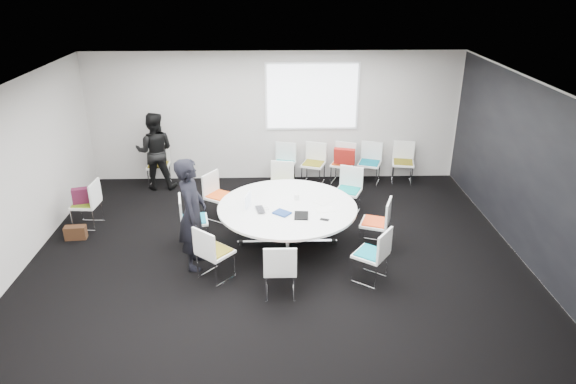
{
  "coord_description": "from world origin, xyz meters",
  "views": [
    {
      "loc": [
        -0.02,
        -7.26,
        4.39
      ],
      "look_at": [
        0.2,
        0.4,
        1.0
      ],
      "focal_mm": 32.0,
      "sensor_mm": 36.0,
      "label": 1
    }
  ],
  "objects_px": {
    "laptop": "(263,209)",
    "chair_back_a": "(284,172)",
    "chair_back_b": "(313,171)",
    "chair_ring_b": "(348,199)",
    "cup": "(297,197)",
    "chair_back_d": "(369,171)",
    "person_main": "(192,214)",
    "chair_spare_left": "(88,213)",
    "chair_ring_a": "(375,232)",
    "maroon_bag": "(84,195)",
    "conference_table": "(287,216)",
    "chair_ring_h": "(371,264)",
    "chair_back_c": "(342,171)",
    "chair_ring_e": "(194,229)",
    "person_back": "(155,151)",
    "chair_ring_g": "(280,278)",
    "chair_ring_c": "(281,193)",
    "chair_person_back": "(159,173)",
    "brown_bag": "(76,233)",
    "chair_ring_d": "(220,205)",
    "chair_back_e": "(402,170)",
    "chair_ring_f": "(215,262)"
  },
  "relations": [
    {
      "from": "laptop",
      "to": "chair_back_a",
      "type": "bearing_deg",
      "value": -19.67
    },
    {
      "from": "chair_back_a",
      "to": "chair_back_b",
      "type": "distance_m",
      "value": 0.65
    },
    {
      "from": "chair_ring_b",
      "to": "cup",
      "type": "bearing_deg",
      "value": 66.9
    },
    {
      "from": "chair_back_d",
      "to": "person_main",
      "type": "relative_size",
      "value": 0.49
    },
    {
      "from": "chair_spare_left",
      "to": "chair_back_a",
      "type": "bearing_deg",
      "value": -57.59
    },
    {
      "from": "chair_ring_a",
      "to": "chair_ring_b",
      "type": "bearing_deg",
      "value": 31.92
    },
    {
      "from": "chair_back_a",
      "to": "maroon_bag",
      "type": "xyz_separation_m",
      "value": [
        -3.63,
        -1.93,
        0.34
      ]
    },
    {
      "from": "conference_table",
      "to": "chair_ring_h",
      "type": "xyz_separation_m",
      "value": [
        1.22,
        -1.12,
        -0.28
      ]
    },
    {
      "from": "chair_back_c",
      "to": "cup",
      "type": "bearing_deg",
      "value": 87.92
    },
    {
      "from": "chair_ring_e",
      "to": "maroon_bag",
      "type": "xyz_separation_m",
      "value": [
        -2.04,
        0.7,
        0.34
      ]
    },
    {
      "from": "person_back",
      "to": "chair_back_d",
      "type": "bearing_deg",
      "value": 179.8
    },
    {
      "from": "laptop",
      "to": "cup",
      "type": "xyz_separation_m",
      "value": [
        0.57,
        0.4,
        0.03
      ]
    },
    {
      "from": "laptop",
      "to": "chair_ring_g",
      "type": "bearing_deg",
      "value": 179.47
    },
    {
      "from": "chair_ring_b",
      "to": "cup",
      "type": "height_order",
      "value": "chair_ring_b"
    },
    {
      "from": "chair_back_b",
      "to": "laptop",
      "type": "distance_m",
      "value": 3.07
    },
    {
      "from": "chair_back_b",
      "to": "person_main",
      "type": "xyz_separation_m",
      "value": [
        -2.12,
        -3.32,
        0.63
      ]
    },
    {
      "from": "chair_back_b",
      "to": "chair_spare_left",
      "type": "xyz_separation_m",
      "value": [
        -4.26,
        -1.93,
        0.0
      ]
    },
    {
      "from": "chair_ring_c",
      "to": "chair_person_back",
      "type": "relative_size",
      "value": 1.0
    },
    {
      "from": "chair_ring_b",
      "to": "chair_back_b",
      "type": "xyz_separation_m",
      "value": [
        -0.56,
        1.47,
        0.0
      ]
    },
    {
      "from": "cup",
      "to": "maroon_bag",
      "type": "relative_size",
      "value": 0.22
    },
    {
      "from": "laptop",
      "to": "brown_bag",
      "type": "distance_m",
      "value": 3.38
    },
    {
      "from": "chair_ring_b",
      "to": "chair_back_d",
      "type": "bearing_deg",
      "value": -90.72
    },
    {
      "from": "chair_spare_left",
      "to": "person_main",
      "type": "xyz_separation_m",
      "value": [
        2.14,
        -1.39,
        0.63
      ]
    },
    {
      "from": "chair_back_d",
      "to": "cup",
      "type": "relative_size",
      "value": 9.78
    },
    {
      "from": "chair_spare_left",
      "to": "maroon_bag",
      "type": "bearing_deg",
      "value": 90.0
    },
    {
      "from": "conference_table",
      "to": "chair_ring_a",
      "type": "distance_m",
      "value": 1.5
    },
    {
      "from": "chair_ring_a",
      "to": "chair_spare_left",
      "type": "relative_size",
      "value": 1.0
    },
    {
      "from": "chair_back_a",
      "to": "chair_spare_left",
      "type": "relative_size",
      "value": 1.0
    },
    {
      "from": "person_main",
      "to": "laptop",
      "type": "xyz_separation_m",
      "value": [
        1.07,
        0.46,
        -0.16
      ]
    },
    {
      "from": "chair_ring_e",
      "to": "chair_spare_left",
      "type": "bearing_deg",
      "value": -119.76
    },
    {
      "from": "laptop",
      "to": "brown_bag",
      "type": "bearing_deg",
      "value": 70.49
    },
    {
      "from": "chair_ring_d",
      "to": "chair_spare_left",
      "type": "height_order",
      "value": "same"
    },
    {
      "from": "chair_ring_d",
      "to": "cup",
      "type": "distance_m",
      "value": 1.69
    },
    {
      "from": "chair_ring_h",
      "to": "chair_back_e",
      "type": "distance_m",
      "value": 4.09
    },
    {
      "from": "chair_spare_left",
      "to": "maroon_bag",
      "type": "relative_size",
      "value": 2.2
    },
    {
      "from": "chair_ring_c",
      "to": "maroon_bag",
      "type": "bearing_deg",
      "value": 22.9
    },
    {
      "from": "chair_back_d",
      "to": "maroon_bag",
      "type": "bearing_deg",
      "value": 39.21
    },
    {
      "from": "chair_back_b",
      "to": "chair_person_back",
      "type": "xyz_separation_m",
      "value": [
        -3.36,
        0.02,
        0.0
      ]
    },
    {
      "from": "chair_ring_c",
      "to": "chair_ring_g",
      "type": "relative_size",
      "value": 1.0
    },
    {
      "from": "maroon_bag",
      "to": "chair_back_c",
      "type": "bearing_deg",
      "value": 21.36
    },
    {
      "from": "conference_table",
      "to": "chair_spare_left",
      "type": "distance_m",
      "value": 3.71
    },
    {
      "from": "person_main",
      "to": "cup",
      "type": "distance_m",
      "value": 1.86
    },
    {
      "from": "chair_ring_a",
      "to": "chair_ring_f",
      "type": "height_order",
      "value": "same"
    },
    {
      "from": "chair_back_a",
      "to": "chair_back_c",
      "type": "distance_m",
      "value": 1.29
    },
    {
      "from": "conference_table",
      "to": "chair_ring_a",
      "type": "relative_size",
      "value": 2.63
    },
    {
      "from": "chair_back_d",
      "to": "person_main",
      "type": "distance_m",
      "value": 4.76
    },
    {
      "from": "person_main",
      "to": "chair_ring_d",
      "type": "bearing_deg",
      "value": -8.74
    },
    {
      "from": "chair_ring_f",
      "to": "maroon_bag",
      "type": "bearing_deg",
      "value": -174.58
    },
    {
      "from": "chair_back_d",
      "to": "brown_bag",
      "type": "distance_m",
      "value": 6.06
    },
    {
      "from": "chair_ring_c",
      "to": "chair_spare_left",
      "type": "distance_m",
      "value": 3.61
    }
  ]
}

